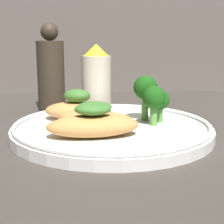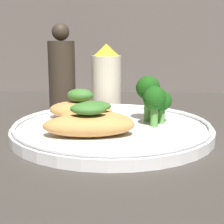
{
  "view_description": "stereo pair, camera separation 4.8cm",
  "coord_description": "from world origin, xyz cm",
  "views": [
    {
      "loc": [
        -3.26,
        -46.9,
        13.37
      ],
      "look_at": [
        0.0,
        0.0,
        3.4
      ],
      "focal_mm": 55.0,
      "sensor_mm": 36.0,
      "label": 1
    },
    {
      "loc": [
        1.54,
        -46.99,
        13.37
      ],
      "look_at": [
        0.0,
        0.0,
        3.4
      ],
      "focal_mm": 55.0,
      "sensor_mm": 36.0,
      "label": 2
    }
  ],
  "objects": [
    {
      "name": "broccoli_bunch",
      "position": [
        5.9,
        1.91,
        5.44
      ],
      "size": [
        5.17,
        6.43,
        6.77
      ],
      "color": "#569942",
      "rests_on": "plate"
    },
    {
      "name": "pepper_grinder",
      "position": [
        -10.35,
        19.09,
        7.36
      ],
      "size": [
        5.15,
        5.15,
        16.46
      ],
      "color": "#382D23",
      "rests_on": "ground_plane"
    },
    {
      "name": "ground_plane",
      "position": [
        0.0,
        0.0,
        -0.5
      ],
      "size": [
        180.0,
        180.0,
        1.0
      ],
      "primitive_type": "cube",
      "color": "#3D3833"
    },
    {
      "name": "grilled_meat_middle",
      "position": [
        -2.36,
        -0.52,
        2.85
      ],
      "size": [
        12.23,
        8.99,
        3.59
      ],
      "color": "tan",
      "rests_on": "plate"
    },
    {
      "name": "grilled_meat_back",
      "position": [
        -4.97,
        4.21,
        3.07
      ],
      "size": [
        11.17,
        8.29,
        4.67
      ],
      "color": "tan",
      "rests_on": "plate"
    },
    {
      "name": "plate",
      "position": [
        0.0,
        0.0,
        0.99
      ],
      "size": [
        28.25,
        28.25,
        2.0
      ],
      "color": "white",
      "rests_on": "ground_plane"
    },
    {
      "name": "sauce_bottle",
      "position": [
        -1.71,
        19.09,
        6.03
      ],
      "size": [
        5.7,
        5.7,
        12.6
      ],
      "color": "beige",
      "rests_on": "ground_plane"
    },
    {
      "name": "grilled_meat_front",
      "position": [
        -2.74,
        -5.33,
        3.09
      ],
      "size": [
        12.0,
        6.06,
        4.31
      ],
      "color": "tan",
      "rests_on": "plate"
    }
  ]
}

